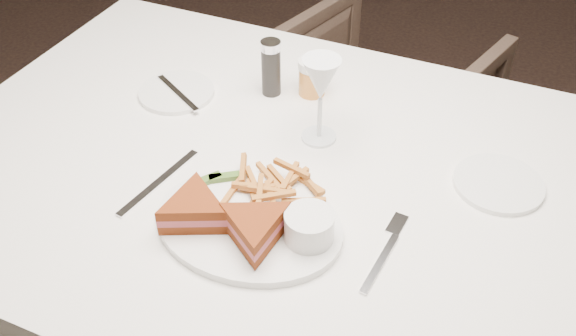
# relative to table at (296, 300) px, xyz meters

# --- Properties ---
(table) EXTENTS (1.47, 1.03, 0.75)m
(table) POSITION_rel_table_xyz_m (0.00, 0.00, 0.00)
(table) COLOR white
(table) RESTS_ON ground
(chair_far) EXTENTS (0.77, 0.75, 0.63)m
(chair_far) POSITION_rel_table_xyz_m (-0.03, 0.85, -0.06)
(chair_far) COLOR #49372D
(chair_far) RESTS_ON ground
(table_setting) EXTENTS (0.83, 0.61, 0.18)m
(table_setting) POSITION_rel_table_xyz_m (-0.03, -0.06, 0.41)
(table_setting) COLOR white
(table_setting) RESTS_ON table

